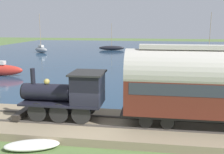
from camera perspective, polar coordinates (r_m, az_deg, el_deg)
ground_plane at (r=15.58m, az=-5.68°, el=-12.50°), size 200.00×200.00×0.00m
harbor_water at (r=58.10m, az=4.97°, el=5.28°), size 80.00×80.00×0.01m
rail_embankment at (r=16.43m, az=-4.80°, el=-10.30°), size 5.05×56.00×0.58m
steam_locomotive at (r=16.10m, az=-9.04°, el=-3.28°), size 2.23×5.50×3.09m
passenger_coach at (r=15.50m, az=20.10°, el=-1.29°), size 2.55×9.56×4.61m
sailboat_black at (r=63.61m, az=-0.09°, el=6.36°), size 1.84×6.22×6.37m
sailboat_blue at (r=54.87m, az=20.28°, el=4.92°), size 2.65×3.69×8.39m
sailboat_gray at (r=60.02m, az=-15.17°, el=5.81°), size 3.01×3.98×8.41m
rowboat_mid_harbor at (r=22.30m, az=16.00°, el=-4.80°), size 2.27×2.32×0.44m
rowboat_near_shore at (r=25.25m, az=6.60°, el=-2.63°), size 2.07×1.82×0.34m
beached_dinghy at (r=14.46m, az=-17.03°, el=-14.00°), size 1.88×3.00×0.44m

